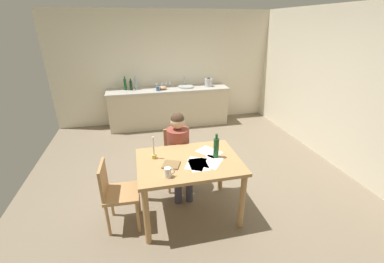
% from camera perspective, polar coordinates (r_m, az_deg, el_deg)
% --- Properties ---
extents(ground_plane, '(5.20, 5.20, 0.04)m').
position_cam_1_polar(ground_plane, '(4.22, -0.64, -9.78)').
color(ground_plane, '#7A6B56').
extents(wall_back, '(5.20, 0.12, 2.60)m').
position_cam_1_polar(wall_back, '(6.16, -6.07, 14.22)').
color(wall_back, silver).
rests_on(wall_back, ground).
extents(wall_right, '(0.12, 5.20, 2.60)m').
position_cam_1_polar(wall_right, '(4.90, 30.88, 8.54)').
color(wall_right, silver).
rests_on(wall_right, ground).
extents(kitchen_counter, '(2.81, 0.64, 0.90)m').
position_cam_1_polar(kitchen_counter, '(6.02, -5.28, 5.69)').
color(kitchen_counter, beige).
rests_on(kitchen_counter, ground).
extents(dining_table, '(1.24, 0.89, 0.79)m').
position_cam_1_polar(dining_table, '(3.07, -0.70, -8.57)').
color(dining_table, tan).
rests_on(dining_table, ground).
extents(chair_at_table, '(0.40, 0.40, 0.87)m').
position_cam_1_polar(chair_at_table, '(3.73, -3.37, -5.45)').
color(chair_at_table, tan).
rests_on(chair_at_table, ground).
extents(person_seated, '(0.32, 0.59, 1.19)m').
position_cam_1_polar(person_seated, '(3.52, -3.02, -3.94)').
color(person_seated, brown).
rests_on(person_seated, ground).
extents(chair_side_empty, '(0.42, 0.42, 0.87)m').
position_cam_1_polar(chair_side_empty, '(3.13, -17.01, -13.13)').
color(chair_side_empty, tan).
rests_on(chair_side_empty, ground).
extents(coffee_mug, '(0.12, 0.07, 0.11)m').
position_cam_1_polar(coffee_mug, '(2.69, -5.52, -9.35)').
color(coffee_mug, white).
rests_on(coffee_mug, dining_table).
extents(candlestick, '(0.06, 0.06, 0.29)m').
position_cam_1_polar(candlestick, '(3.04, -8.76, -4.77)').
color(candlestick, gold).
rests_on(candlestick, dining_table).
extents(book_magazine, '(0.24, 0.24, 0.02)m').
position_cam_1_polar(book_magazine, '(2.91, -4.81, -7.63)').
color(book_magazine, olive).
rests_on(book_magazine, dining_table).
extents(paper_letter, '(0.32, 0.36, 0.00)m').
position_cam_1_polar(paper_letter, '(2.94, 0.92, -7.39)').
color(paper_letter, white).
rests_on(paper_letter, dining_table).
extents(paper_bill, '(0.34, 0.36, 0.00)m').
position_cam_1_polar(paper_bill, '(3.20, 3.98, -4.69)').
color(paper_bill, white).
rests_on(paper_bill, dining_table).
extents(paper_envelope, '(0.35, 0.36, 0.00)m').
position_cam_1_polar(paper_envelope, '(2.98, 4.54, -6.99)').
color(paper_envelope, white).
rests_on(paper_envelope, dining_table).
extents(paper_receipt, '(0.21, 0.30, 0.00)m').
position_cam_1_polar(paper_receipt, '(2.92, 1.50, -7.62)').
color(paper_receipt, white).
rests_on(paper_receipt, dining_table).
extents(wine_bottle_on_table, '(0.07, 0.07, 0.31)m').
position_cam_1_polar(wine_bottle_on_table, '(3.03, 5.58, -3.70)').
color(wine_bottle_on_table, '#194C23').
rests_on(wine_bottle_on_table, dining_table).
extents(sink_unit, '(0.36, 0.36, 0.24)m').
position_cam_1_polar(sink_unit, '(5.96, -1.43, 10.31)').
color(sink_unit, '#B2B7BC').
rests_on(sink_unit, kitchen_counter).
extents(bottle_oil, '(0.06, 0.06, 0.31)m').
position_cam_1_polar(bottle_oil, '(5.91, -15.14, 10.46)').
color(bottle_oil, '#194C23').
rests_on(bottle_oil, kitchen_counter).
extents(bottle_vinegar, '(0.06, 0.06, 0.26)m').
position_cam_1_polar(bottle_vinegar, '(5.87, -13.88, 10.31)').
color(bottle_vinegar, black).
rests_on(bottle_vinegar, kitchen_counter).
extents(bottle_wine_red, '(0.06, 0.06, 0.32)m').
position_cam_1_polar(bottle_wine_red, '(5.89, -12.83, 10.69)').
color(bottle_wine_red, '#8C999E').
rests_on(bottle_wine_red, kitchen_counter).
extents(mixing_bowl, '(0.18, 0.18, 0.08)m').
position_cam_1_polar(mixing_bowl, '(5.81, -6.74, 9.98)').
color(mixing_bowl, tan).
rests_on(mixing_bowl, kitchen_counter).
extents(stovetop_kettle, '(0.18, 0.18, 0.22)m').
position_cam_1_polar(stovetop_kettle, '(6.07, 3.80, 11.25)').
color(stovetop_kettle, '#B7BABF').
rests_on(stovetop_kettle, kitchen_counter).
extents(wine_glass_near_sink, '(0.07, 0.07, 0.15)m').
position_cam_1_polar(wine_glass_near_sink, '(6.02, -5.15, 11.20)').
color(wine_glass_near_sink, silver).
rests_on(wine_glass_near_sink, kitchen_counter).
extents(wine_glass_by_kettle, '(0.07, 0.07, 0.15)m').
position_cam_1_polar(wine_glass_by_kettle, '(6.01, -6.11, 11.14)').
color(wine_glass_by_kettle, silver).
rests_on(wine_glass_by_kettle, kitchen_counter).
extents(wine_glass_back_left, '(0.07, 0.07, 0.15)m').
position_cam_1_polar(wine_glass_back_left, '(6.00, -6.92, 11.08)').
color(wine_glass_back_left, silver).
rests_on(wine_glass_back_left, kitchen_counter).
extents(wine_glass_back_right, '(0.07, 0.07, 0.15)m').
position_cam_1_polar(wine_glass_back_right, '(5.99, -8.25, 10.98)').
color(wine_glass_back_right, silver).
rests_on(wine_glass_back_right, kitchen_counter).
extents(teacup_on_counter, '(0.11, 0.07, 0.10)m').
position_cam_1_polar(teacup_on_counter, '(5.71, -7.86, 9.76)').
color(teacup_on_counter, '#33598C').
rests_on(teacup_on_counter, kitchen_counter).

